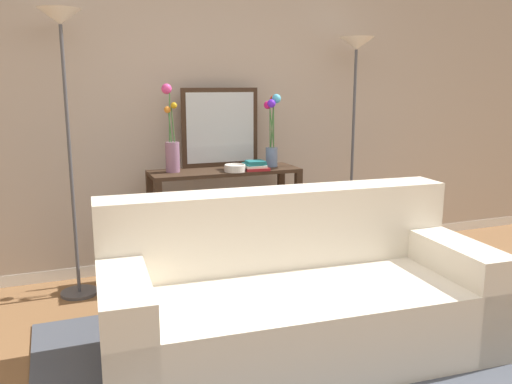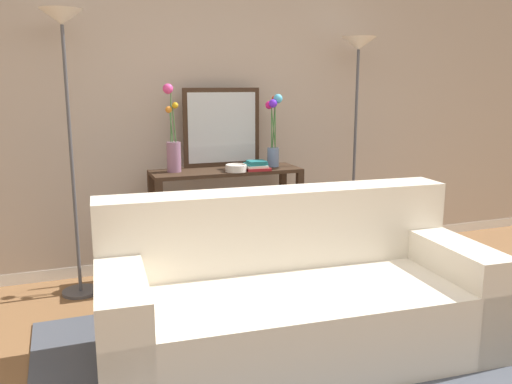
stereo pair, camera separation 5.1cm
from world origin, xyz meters
name	(u,v)px [view 1 (the left image)]	position (x,y,z in m)	size (l,w,h in m)	color
back_wall	(196,89)	(0.00, 2.39, 1.44)	(12.00, 0.15, 2.89)	white
area_rug	(306,362)	(0.09, 0.53, 0.01)	(2.80, 2.03, 0.01)	#474C56
couch	(295,298)	(0.09, 0.69, 0.31)	(2.17, 1.06, 0.88)	beige
console_table	(225,203)	(0.11, 2.01, 0.57)	(1.15, 0.38, 0.84)	#382619
floor_lamp_left	(64,75)	(-1.01, 1.98, 1.55)	(0.28, 0.28, 1.97)	#4C4C51
floor_lamp_right	(355,87)	(1.23, 1.98, 1.46)	(0.28, 0.28, 1.86)	#4C4C51
wall_mirror	(220,128)	(0.13, 2.17, 1.15)	(0.62, 0.02, 0.62)	#382619
vase_tall_flowers	(172,144)	(-0.29, 2.04, 1.05)	(0.11, 0.12, 0.65)	gray
vase_short_flowers	(272,134)	(0.51, 2.01, 1.10)	(0.13, 0.11, 0.57)	#6B84AD
fruit_bowl	(235,168)	(0.15, 1.88, 0.87)	(0.16, 0.16, 0.05)	silver
book_stack	(255,166)	(0.32, 1.89, 0.87)	(0.19, 0.17, 0.07)	maroon
book_row_under_console	(191,271)	(-0.17, 2.01, 0.06)	(0.37, 0.18, 0.13)	#BC3328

